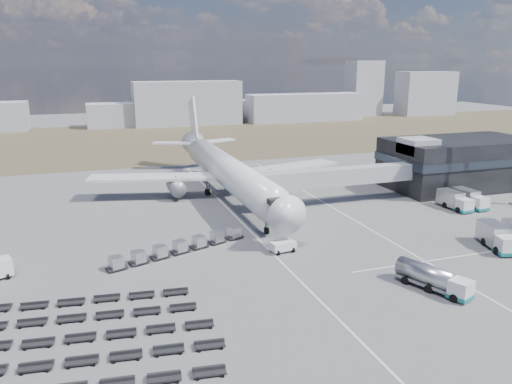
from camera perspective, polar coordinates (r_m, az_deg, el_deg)
name	(u,v)px	position (r m, az deg, el deg)	size (l,w,h in m)	color
ground	(289,255)	(68.32, 3.82, -7.14)	(420.00, 420.00, 0.00)	#565659
grass_strip	(164,139)	(172.11, -10.44, 5.97)	(420.00, 90.00, 0.01)	#49402C
lane_markings	(343,239)	(74.87, 9.88, -5.34)	(47.12, 110.00, 0.01)	silver
terminal	(459,162)	(111.56, 22.15, 3.21)	(30.40, 16.40, 11.00)	black
jet_bridge	(328,178)	(90.99, 8.20, 1.64)	(30.30, 3.80, 7.05)	#939399
airliner	(225,169)	(96.22, -3.54, 2.62)	(51.59, 64.53, 17.62)	silver
skyline	(83,104)	(209.90, -19.18, 9.46)	(306.75, 25.72, 25.86)	#999CA7
fuel_tanker	(433,278)	(61.12, 19.58, -9.28)	(5.35, 9.02, 2.85)	silver
pushback_tug	(282,247)	(68.95, 3.05, -6.25)	(3.41, 1.92, 1.52)	silver
catering_truck	(277,179)	(104.14, 2.47, 1.49)	(4.71, 7.44, 3.17)	silver
service_trucks_far	(462,200)	(96.14, 22.53, -0.81)	(6.10, 7.23, 2.84)	silver
uld_row	(180,247)	(69.07, -8.68, -6.18)	(20.08, 8.52, 1.61)	black
baggage_dollies	(59,341)	(51.53, -21.58, -15.51)	(30.64, 20.13, 0.67)	black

